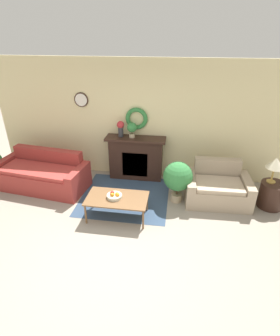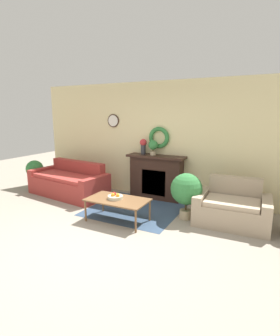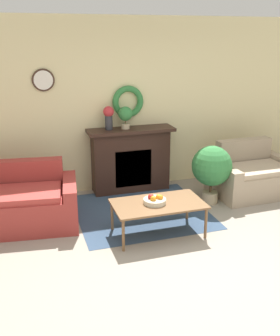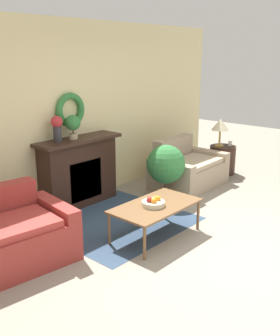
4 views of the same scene
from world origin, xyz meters
TOP-DOWN VIEW (x-y plane):
  - ground_plane at (0.00, 0.00)m, footprint 16.00×16.00m
  - floor_rug at (-0.17, 1.63)m, footprint 1.84×1.74m
  - wall_back at (-0.00, 2.70)m, footprint 6.80×0.16m
  - fireplace at (-0.07, 2.50)m, footprint 1.37×0.41m
  - couch_left at (-2.07, 1.76)m, footprint 2.10×1.12m
  - loveseat_right at (1.75, 1.80)m, footprint 1.31×0.91m
  - coffee_table at (-0.17, 0.93)m, footprint 1.14×0.64m
  - fruit_bowl at (-0.21, 0.93)m, footprint 0.28×0.28m
  - side_table_by_loveseat at (2.80, 1.72)m, footprint 0.49×0.49m
  - table_lamp at (2.73, 1.77)m, footprint 0.33×0.33m
  - vase_on_mantel_left at (-0.41, 2.50)m, footprint 0.16×0.16m
  - potted_plant_on_mantel at (-0.15, 2.48)m, footprint 0.22×0.22m
  - potted_plant_floor_by_loveseat at (0.92, 1.63)m, footprint 0.60×0.60m

SIDE VIEW (x-z plane):
  - ground_plane at x=0.00m, z-range 0.00..0.00m
  - floor_rug at x=-0.17m, z-range 0.00..0.01m
  - side_table_by_loveseat at x=2.80m, z-range 0.00..0.53m
  - loveseat_right at x=1.75m, z-range -0.12..0.69m
  - couch_left at x=-2.07m, z-range -0.10..0.70m
  - coffee_table at x=-0.17m, z-range 0.18..0.61m
  - fruit_bowl at x=-0.21m, z-range 0.41..0.53m
  - fireplace at x=-0.07m, z-range 0.01..1.04m
  - potted_plant_floor_by_loveseat at x=0.92m, z-range 0.12..1.01m
  - table_lamp at x=2.73m, z-range 0.68..1.19m
  - vase_on_mantel_left at x=-0.41m, z-range 1.06..1.42m
  - potted_plant_on_mantel at x=-0.15m, z-range 1.07..1.42m
  - wall_back at x=0.00m, z-range 0.00..2.70m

